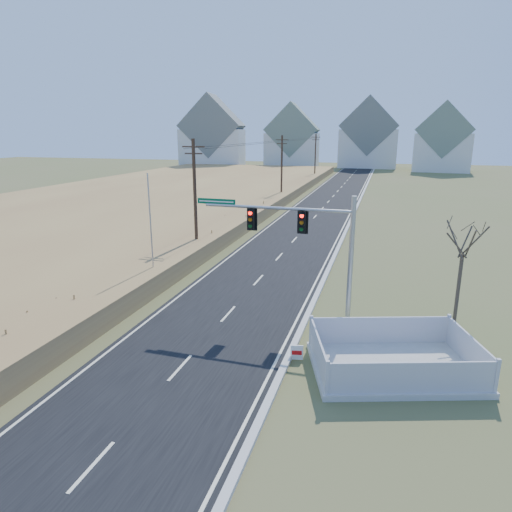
# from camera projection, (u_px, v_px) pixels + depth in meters

# --- Properties ---
(ground) EXTENTS (260.00, 260.00, 0.00)m
(ground) POSITION_uv_depth(u_px,v_px,m) (199.00, 348.00, 20.77)
(ground) COLOR #4F5A2B
(ground) RESTS_ON ground
(road) EXTENTS (8.00, 180.00, 0.06)m
(road) POSITION_uv_depth(u_px,v_px,m) (332.00, 198.00, 67.11)
(road) COLOR black
(road) RESTS_ON ground
(curb) EXTENTS (0.30, 180.00, 0.18)m
(curb) POSITION_uv_depth(u_px,v_px,m) (361.00, 199.00, 66.00)
(curb) COLOR #B2AFA8
(curb) RESTS_ON ground
(reed_marsh) EXTENTS (38.00, 110.00, 1.30)m
(reed_marsh) POSITION_uv_depth(u_px,v_px,m) (152.00, 197.00, 64.06)
(reed_marsh) COLOR #AA8C4D
(reed_marsh) RESTS_ON ground
(utility_pole_near) EXTENTS (1.80, 0.26, 9.00)m
(utility_pole_near) POSITION_uv_depth(u_px,v_px,m) (195.00, 196.00, 35.16)
(utility_pole_near) COLOR #422D1E
(utility_pole_near) RESTS_ON ground
(utility_pole_mid) EXTENTS (1.80, 0.26, 9.00)m
(utility_pole_mid) POSITION_uv_depth(u_px,v_px,m) (282.00, 167.00, 62.98)
(utility_pole_mid) COLOR #422D1E
(utility_pole_mid) RESTS_ON ground
(utility_pole_far) EXTENTS (1.80, 0.26, 9.00)m
(utility_pole_far) POSITION_uv_depth(u_px,v_px,m) (315.00, 156.00, 90.79)
(utility_pole_far) COLOR #422D1E
(utility_pole_far) RESTS_ON ground
(condo_nw) EXTENTS (17.69, 13.38, 19.05)m
(condo_nw) POSITION_uv_depth(u_px,v_px,m) (213.00, 138.00, 121.54)
(condo_nw) COLOR silver
(condo_nw) RESTS_ON ground
(condo_nnw) EXTENTS (14.93, 11.17, 17.03)m
(condo_nnw) POSITION_uv_depth(u_px,v_px,m) (292.00, 141.00, 123.84)
(condo_nnw) COLOR silver
(condo_nnw) RESTS_ON ground
(condo_n) EXTENTS (15.27, 10.20, 18.54)m
(condo_n) POSITION_uv_depth(u_px,v_px,m) (369.00, 139.00, 122.06)
(condo_n) COLOR silver
(condo_n) RESTS_ON ground
(condo_ne) EXTENTS (14.12, 10.51, 16.52)m
(condo_ne) POSITION_uv_depth(u_px,v_px,m) (443.00, 143.00, 110.07)
(condo_ne) COLOR silver
(condo_ne) RESTS_ON ground
(traffic_signal_mast) EXTENTS (8.29, 0.57, 6.60)m
(traffic_signal_mast) POSITION_uv_depth(u_px,v_px,m) (314.00, 245.00, 22.49)
(traffic_signal_mast) COLOR #9EA0A5
(traffic_signal_mast) RESTS_ON ground
(fence_enclosure) EXTENTS (7.53, 6.17, 1.49)m
(fence_enclosure) POSITION_uv_depth(u_px,v_px,m) (393.00, 364.00, 18.71)
(fence_enclosure) COLOR #B7B5AD
(fence_enclosure) RESTS_ON ground
(open_sign) EXTENTS (0.54, 0.15, 0.66)m
(open_sign) POSITION_uv_depth(u_px,v_px,m) (297.00, 352.00, 19.56)
(open_sign) COLOR white
(open_sign) RESTS_ON ground
(flagpole) EXTENTS (0.32, 0.32, 7.13)m
(flagpole) POSITION_uv_depth(u_px,v_px,m) (152.00, 243.00, 28.19)
(flagpole) COLOR #B7B5AD
(flagpole) RESTS_ON ground
(bare_tree) EXTENTS (2.20, 2.20, 5.84)m
(bare_tree) POSITION_uv_depth(u_px,v_px,m) (465.00, 237.00, 21.43)
(bare_tree) COLOR #4C3F33
(bare_tree) RESTS_ON ground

